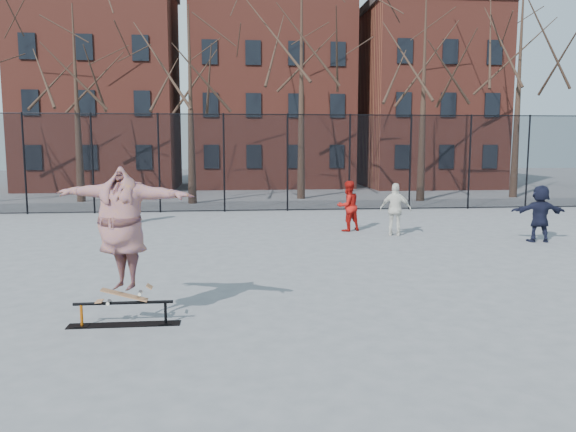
{
  "coord_description": "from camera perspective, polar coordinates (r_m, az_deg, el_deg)",
  "views": [
    {
      "loc": [
        -1.13,
        -10.05,
        2.82
      ],
      "look_at": [
        0.05,
        1.5,
        1.3
      ],
      "focal_mm": 35.0,
      "sensor_mm": 36.0,
      "label": 1
    }
  ],
  "objects": [
    {
      "name": "skate_rail",
      "position": [
        9.22,
        -16.33,
        -9.71
      ],
      "size": [
        1.72,
        0.26,
        0.38
      ],
      "color": "black",
      "rests_on": "ground"
    },
    {
      "name": "skater",
      "position": [
        8.94,
        -16.49,
        -1.94
      ],
      "size": [
        2.39,
        1.37,
        1.88
      ],
      "primitive_type": "imported",
      "rotation": [
        0.0,
        0.0,
        -0.35
      ],
      "color": "#543B95",
      "rests_on": "skateboard"
    },
    {
      "name": "bystander_navy",
      "position": [
        17.53,
        24.21,
        0.24
      ],
      "size": [
        1.56,
        0.66,
        1.64
      ],
      "primitive_type": "imported",
      "rotation": [
        0.0,
        0.0,
        3.02
      ],
      "color": "black",
      "rests_on": "ground"
    },
    {
      "name": "fence",
      "position": [
        23.09,
        -3.06,
        5.55
      ],
      "size": [
        34.03,
        0.07,
        4.0
      ],
      "color": "black",
      "rests_on": "ground"
    },
    {
      "name": "skateboard",
      "position": [
        9.14,
        -16.26,
        -8.05
      ],
      "size": [
        0.78,
        0.19,
        0.09
      ],
      "primitive_type": null,
      "color": "brown",
      "rests_on": "skate_rail"
    },
    {
      "name": "bystander_grey",
      "position": [
        20.53,
        -15.9,
        1.54
      ],
      "size": [
        0.85,
        0.61,
        1.61
      ],
      "primitive_type": "imported",
      "rotation": [
        0.0,
        0.0,
        3.27
      ],
      "color": "#5D5E62",
      "rests_on": "ground"
    },
    {
      "name": "ground",
      "position": [
        10.5,
        0.59,
        -8.13
      ],
      "size": [
        100.0,
        100.0,
        0.0
      ],
      "primitive_type": "plane",
      "color": "slate"
    },
    {
      "name": "bystander_red",
      "position": [
        18.06,
        6.12,
        1.01
      ],
      "size": [
        0.96,
        0.87,
        1.61
      ],
      "primitive_type": "imported",
      "rotation": [
        0.0,
        0.0,
        3.56
      ],
      "color": "#AD130F",
      "rests_on": "ground"
    },
    {
      "name": "rowhouses",
      "position": [
        36.24,
        -2.95,
        12.59
      ],
      "size": [
        29.0,
        7.0,
        13.0
      ],
      "color": "maroon",
      "rests_on": "ground"
    },
    {
      "name": "bystander_white",
      "position": [
        17.37,
        10.88,
        0.66
      ],
      "size": [
        1.02,
        0.69,
        1.61
      ],
      "primitive_type": "imported",
      "rotation": [
        0.0,
        0.0,
        2.8
      ],
      "color": "silver",
      "rests_on": "ground"
    },
    {
      "name": "tree_row",
      "position": [
        27.59,
        -4.09,
        16.9
      ],
      "size": [
        33.66,
        7.46,
        10.67
      ],
      "color": "black",
      "rests_on": "ground"
    }
  ]
}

